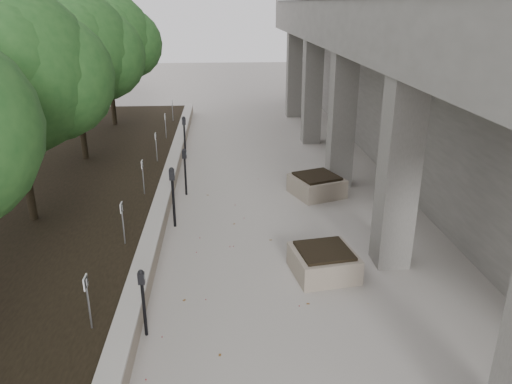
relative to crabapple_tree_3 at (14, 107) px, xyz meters
name	(u,v)px	position (x,y,z in m)	size (l,w,h in m)	color
retaining_wall	(162,205)	(2.97, 1.00, -2.87)	(0.39, 26.00, 0.50)	#A19380
planting_bed	(21,211)	(-0.70, 1.00, -2.92)	(7.00, 26.00, 0.40)	black
crabapple_tree_3	(14,107)	(0.00, 0.00, 0.00)	(4.60, 4.00, 5.44)	#1D491C
crabapple_tree_4	(75,76)	(0.00, 5.00, 0.00)	(4.60, 4.00, 5.44)	#1D491C
crabapple_tree_5	(108,60)	(0.00, 10.00, 0.00)	(4.60, 4.00, 5.44)	#1D491C
parking_sign_3	(88,303)	(2.45, -4.50, -2.24)	(0.04, 0.22, 0.96)	black
parking_sign_4	(123,223)	(2.45, -1.50, -2.24)	(0.04, 0.22, 0.96)	black
parking_sign_5	(143,177)	(2.45, 1.50, -2.24)	(0.04, 0.22, 0.96)	black
parking_sign_6	(156,147)	(2.45, 4.50, -2.24)	(0.04, 0.22, 0.96)	black
parking_sign_7	(166,126)	(2.45, 7.50, -2.24)	(0.04, 0.22, 0.96)	black
parking_sign_8	(172,110)	(2.45, 10.50, -2.24)	(0.04, 0.22, 0.96)	black
parking_meter_2	(144,303)	(3.25, -4.20, -2.49)	(0.13, 0.09, 1.27)	black
parking_meter_3	(173,197)	(3.37, 0.18, -2.33)	(0.16, 0.11, 1.58)	black
parking_meter_4	(185,172)	(3.52, 2.38, -2.41)	(0.14, 0.10, 1.42)	black
parking_meter_5	(185,137)	(3.25, 6.30, -2.37)	(0.15, 0.11, 1.50)	black
planter_front	(324,262)	(6.66, -2.41, -2.83)	(1.24, 1.24, 0.58)	#A19380
planter_back	(317,185)	(7.36, 2.12, -2.81)	(1.31, 1.31, 0.61)	#A19380
berry_scatter	(230,292)	(4.70, -3.00, -3.11)	(3.30, 14.10, 0.02)	maroon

